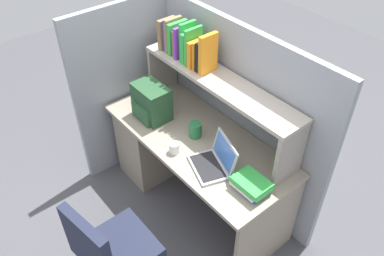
{
  "coord_description": "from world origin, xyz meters",
  "views": [
    {
      "loc": [
        1.72,
        -1.46,
        2.73
      ],
      "look_at": [
        0.0,
        -0.05,
        0.85
      ],
      "focal_mm": 36.88,
      "sensor_mm": 36.0,
      "label": 1
    }
  ],
  "objects_px": {
    "computer_mouse": "(140,102)",
    "snack_canister": "(195,130)",
    "laptop": "(215,161)",
    "backpack": "(151,102)",
    "paper_cup": "(174,148)"
  },
  "relations": [
    {
      "from": "backpack",
      "to": "paper_cup",
      "type": "distance_m",
      "value": 0.48
    },
    {
      "from": "backpack",
      "to": "snack_canister",
      "type": "height_order",
      "value": "backpack"
    },
    {
      "from": "backpack",
      "to": "snack_canister",
      "type": "bearing_deg",
      "value": 15.27
    },
    {
      "from": "laptop",
      "to": "snack_canister",
      "type": "bearing_deg",
      "value": 163.12
    },
    {
      "from": "laptop",
      "to": "paper_cup",
      "type": "bearing_deg",
      "value": -156.92
    },
    {
      "from": "laptop",
      "to": "backpack",
      "type": "bearing_deg",
      "value": -179.26
    },
    {
      "from": "computer_mouse",
      "to": "paper_cup",
      "type": "relative_size",
      "value": 1.26
    },
    {
      "from": "paper_cup",
      "to": "laptop",
      "type": "bearing_deg",
      "value": 23.08
    },
    {
      "from": "backpack",
      "to": "paper_cup",
      "type": "height_order",
      "value": "backpack"
    },
    {
      "from": "laptop",
      "to": "backpack",
      "type": "relative_size",
      "value": 1.25
    },
    {
      "from": "backpack",
      "to": "paper_cup",
      "type": "xyz_separation_m",
      "value": [
        0.45,
        -0.12,
        -0.1
      ]
    },
    {
      "from": "laptop",
      "to": "backpack",
      "type": "distance_m",
      "value": 0.75
    },
    {
      "from": "computer_mouse",
      "to": "snack_canister",
      "type": "height_order",
      "value": "snack_canister"
    },
    {
      "from": "paper_cup",
      "to": "snack_canister",
      "type": "xyz_separation_m",
      "value": [
        -0.04,
        0.23,
        0.02
      ]
    },
    {
      "from": "laptop",
      "to": "backpack",
      "type": "height_order",
      "value": "backpack"
    }
  ]
}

